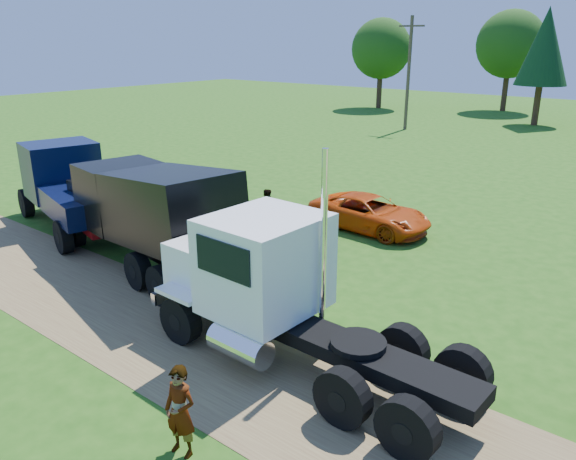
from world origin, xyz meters
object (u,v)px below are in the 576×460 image
Objects in this scene: white_semi_tractor at (267,285)px; spectator_a at (180,411)px; black_dump_truck at (147,208)px; orange_pickup at (370,213)px; navy_truck at (68,185)px.

spectator_a is (1.17, -3.76, -0.82)m from white_semi_tractor.
black_dump_truck is 1.78× the size of orange_pickup.
black_dump_truck reaches higher than orange_pickup.
navy_truck reaches higher than spectator_a.
white_semi_tractor is 6.68m from black_dump_truck.
white_semi_tractor reaches higher than black_dump_truck.
black_dump_truck is 9.39m from spectator_a.
navy_truck is 12.08m from orange_pickup.
black_dump_truck is at bearing 7.50° from navy_truck.
spectator_a reaches higher than orange_pickup.
orange_pickup is at bearing 75.03° from black_dump_truck.
black_dump_truck is 1.13× the size of navy_truck.
white_semi_tractor is 12.69m from navy_truck.
navy_truck is 14.95m from spectator_a.
white_semi_tractor reaches higher than orange_pickup.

